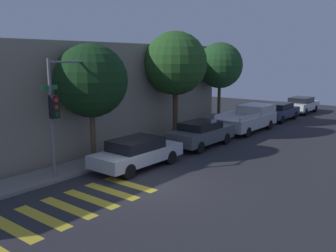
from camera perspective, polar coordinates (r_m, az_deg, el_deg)
ground_plane at (r=14.78m, az=-2.47°, el=-9.09°), size 60.00×60.00×0.00m
sidewalk at (r=17.57m, az=-12.66°, el=-5.90°), size 26.00×1.76×0.14m
building_row at (r=20.51m, az=-20.57°, el=3.93°), size 26.00×6.00×5.69m
crosswalk at (r=13.20m, az=-15.01°, el=-11.92°), size 6.33×2.60×0.00m
traffic_light_pole at (r=15.46m, az=-15.95°, el=4.00°), size 2.33×0.56×4.91m
sedan_near_corner at (r=16.92m, az=-4.74°, el=-4.01°), size 4.51×1.84×1.36m
sedan_middle at (r=20.94m, az=5.06°, el=-1.09°), size 4.38×1.83×1.43m
pickup_truck at (r=25.94m, az=12.19°, el=1.16°), size 5.38×2.09×1.67m
sedan_far_end at (r=30.76m, az=16.56°, el=2.18°), size 4.46×1.77×1.38m
sedan_tail_of_row at (r=35.49m, az=19.64°, el=3.09°), size 4.31×1.88×1.42m
tree_near_corner at (r=17.51m, az=-11.66°, el=6.77°), size 3.37×3.37×5.57m
tree_midblock at (r=22.12m, az=1.14°, el=9.49°), size 3.71×3.71×6.43m
tree_far_end at (r=26.35m, az=7.91°, el=9.11°), size 3.14×3.14×5.94m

